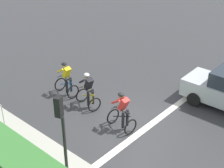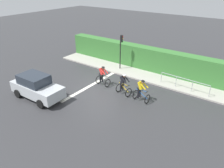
{
  "view_description": "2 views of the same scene",
  "coord_description": "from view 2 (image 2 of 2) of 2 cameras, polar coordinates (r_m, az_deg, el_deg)",
  "views": [
    {
      "loc": [
        -8.99,
        -6.93,
        8.08
      ],
      "look_at": [
        0.57,
        1.53,
        1.14
      ],
      "focal_mm": 52.9,
      "sensor_mm": 36.0,
      "label": 1
    },
    {
      "loc": [
        11.85,
        9.93,
        7.97
      ],
      "look_at": [
        0.4,
        1.63,
        0.88
      ],
      "focal_mm": 34.15,
      "sensor_mm": 36.0,
      "label": 2
    }
  ],
  "objects": [
    {
      "name": "sidewalk_kerb",
      "position": [
        19.67,
        8.99,
        2.57
      ],
      "size": [
        2.8,
        18.84,
        0.12
      ],
      "primitive_type": "cube",
      "color": "#ADA89E",
      "rests_on": "ground"
    },
    {
      "name": "road_marking_stop_line",
      "position": [
        17.77,
        -5.22,
        -0.12
      ],
      "size": [
        7.0,
        0.3,
        0.01
      ],
      "primitive_type": "cube",
      "color": "silver",
      "rests_on": "ground"
    },
    {
      "name": "cyclist_lead",
      "position": [
        15.19,
        7.82,
        -1.83
      ],
      "size": [
        0.78,
        1.14,
        1.66
      ],
      "color": "black",
      "rests_on": "ground"
    },
    {
      "name": "hedge_wall",
      "position": [
        20.3,
        10.78,
        6.35
      ],
      "size": [
        1.1,
        18.84,
        2.19
      ],
      "primitive_type": "cube",
      "color": "#387533",
      "rests_on": "ground"
    },
    {
      "name": "stone_wall_low",
      "position": [
        20.35,
        10.21,
        3.87
      ],
      "size": [
        0.44,
        18.84,
        0.49
      ],
      "primitive_type": "cube",
      "color": "gray",
      "rests_on": "ground"
    },
    {
      "name": "cyclist_mid",
      "position": [
        17.33,
        -2.54,
        2.15
      ],
      "size": [
        0.79,
        1.14,
        1.66
      ],
      "color": "black",
      "rests_on": "ground"
    },
    {
      "name": "traffic_light_near_crossing",
      "position": [
        19.89,
        2.41,
        9.81
      ],
      "size": [
        0.25,
        0.3,
        3.34
      ],
      "color": "black",
      "rests_on": "ground"
    },
    {
      "name": "pedestrian_railing_kerbside",
      "position": [
        17.37,
        18.81,
        0.74
      ],
      "size": [
        0.29,
        3.92,
        1.03
      ],
      "color": "#999EA3",
      "rests_on": "ground"
    },
    {
      "name": "car_silver",
      "position": [
        16.37,
        -19.52,
        -0.7
      ],
      "size": [
        1.98,
        4.15,
        1.76
      ],
      "color": "#B7BCC1",
      "rests_on": "ground"
    },
    {
      "name": "ground_plane",
      "position": [
        17.39,
        -3.58,
        -0.7
      ],
      "size": [
        80.0,
        80.0,
        0.0
      ],
      "primitive_type": "plane",
      "color": "#333335"
    },
    {
      "name": "cyclist_second",
      "position": [
        15.95,
        3.07,
        -0.14
      ],
      "size": [
        0.9,
        1.2,
        1.66
      ],
      "color": "black",
      "rests_on": "ground"
    }
  ]
}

